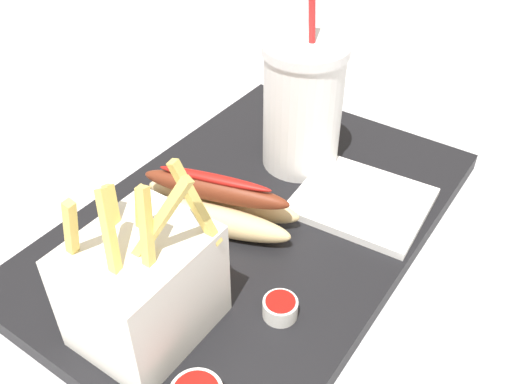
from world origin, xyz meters
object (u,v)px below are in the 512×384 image
ketchup_cup_1 (280,307)px  fries_basket (143,286)px  napkin_stack (362,201)px  hot_dog_1 (216,204)px  soda_cup (303,106)px

ketchup_cup_1 → fries_basket: bearing=130.8°
napkin_stack → ketchup_cup_1: bearing=-177.3°
hot_dog_1 → ketchup_cup_1: (-0.06, -0.12, -0.01)m
ketchup_cup_1 → napkin_stack: ketchup_cup_1 is taller
soda_cup → fries_basket: (-0.27, -0.02, -0.02)m
hot_dog_1 → ketchup_cup_1: size_ratio=5.82×
fries_basket → napkin_stack: bearing=-17.0°
hot_dog_1 → napkin_stack: bearing=-45.5°
soda_cup → ketchup_cup_1: soda_cup is taller
hot_dog_1 → ketchup_cup_1: bearing=-118.6°
fries_basket → hot_dog_1: size_ratio=0.92×
fries_basket → napkin_stack: 0.26m
fries_basket → ketchup_cup_1: fries_basket is taller
soda_cup → napkin_stack: soda_cup is taller
fries_basket → napkin_stack: (0.24, -0.07, -0.05)m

